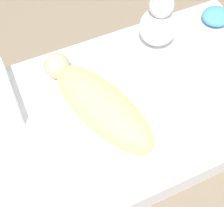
% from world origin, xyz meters
% --- Properties ---
extents(ground_plane, '(12.00, 12.00, 0.00)m').
position_xyz_m(ground_plane, '(0.00, 0.00, 0.00)').
color(ground_plane, '#7A6B56').
extents(bed_mattress, '(1.45, 0.77, 0.16)m').
position_xyz_m(bed_mattress, '(0.00, 0.00, 0.08)').
color(bed_mattress, white).
rests_on(bed_mattress, ground_plane).
extents(burp_cloth, '(0.17, 0.16, 0.02)m').
position_xyz_m(burp_cloth, '(-0.16, 0.26, 0.17)').
color(burp_cloth, white).
rests_on(burp_cloth, bed_mattress).
extents(swaddled_baby, '(0.34, 0.59, 0.14)m').
position_xyz_m(swaddled_baby, '(-0.10, -0.00, 0.23)').
color(swaddled_baby, '#EFDB7F').
rests_on(swaddled_baby, bed_mattress).
extents(bunny_plush, '(0.17, 0.17, 0.32)m').
position_xyz_m(bunny_plush, '(0.30, 0.25, 0.27)').
color(bunny_plush, white).
rests_on(bunny_plush, bed_mattress).
extents(turtle_plush, '(0.18, 0.13, 0.06)m').
position_xyz_m(turtle_plush, '(0.63, 0.25, 0.19)').
color(turtle_plush, '#4C99C6').
rests_on(turtle_plush, bed_mattress).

